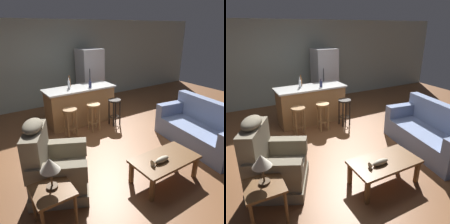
% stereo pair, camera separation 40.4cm
% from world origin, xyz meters
% --- Properties ---
extents(ground_plane, '(12.00, 12.00, 0.00)m').
position_xyz_m(ground_plane, '(0.00, 0.00, 0.00)').
color(ground_plane, brown).
extents(back_wall, '(12.00, 0.05, 2.60)m').
position_xyz_m(back_wall, '(0.00, 3.12, 1.30)').
color(back_wall, '#939E93').
rests_on(back_wall, ground_plane).
extents(coffee_table, '(1.10, 0.60, 0.42)m').
position_xyz_m(coffee_table, '(0.07, -1.56, 0.36)').
color(coffee_table, brown).
rests_on(coffee_table, ground_plane).
extents(fish_figurine, '(0.34, 0.10, 0.10)m').
position_xyz_m(fish_figurine, '(-0.09, -1.61, 0.46)').
color(fish_figurine, '#4C3823').
rests_on(fish_figurine, coffee_table).
extents(couch, '(1.08, 1.99, 0.94)m').
position_xyz_m(couch, '(1.61, -1.15, 0.34)').
color(couch, '#707FA3').
rests_on(couch, ground_plane).
extents(recliner_near_lamp, '(1.12, 1.12, 1.20)m').
position_xyz_m(recliner_near_lamp, '(-1.51, -0.81, 0.42)').
color(recliner_near_lamp, '#756B56').
rests_on(recliner_near_lamp, ground_plane).
extents(end_table, '(0.48, 0.48, 0.56)m').
position_xyz_m(end_table, '(-1.74, -1.42, 0.46)').
color(end_table, brown).
rests_on(end_table, ground_plane).
extents(table_lamp, '(0.24, 0.24, 0.41)m').
position_xyz_m(table_lamp, '(-1.72, -1.38, 0.87)').
color(table_lamp, '#4C3823').
rests_on(table_lamp, end_table).
extents(kitchen_island, '(1.80, 0.70, 0.95)m').
position_xyz_m(kitchen_island, '(0.00, 1.35, 0.48)').
color(kitchen_island, '#9E7042').
rests_on(kitchen_island, ground_plane).
extents(bar_stool_left, '(0.32, 0.32, 0.68)m').
position_xyz_m(bar_stool_left, '(-0.56, 0.72, 0.47)').
color(bar_stool_left, olive).
rests_on(bar_stool_left, ground_plane).
extents(bar_stool_middle, '(0.32, 0.32, 0.68)m').
position_xyz_m(bar_stool_middle, '(0.04, 0.72, 0.47)').
color(bar_stool_middle, '#A87A47').
rests_on(bar_stool_middle, ground_plane).
extents(bar_stool_right, '(0.32, 0.32, 0.68)m').
position_xyz_m(bar_stool_right, '(0.65, 0.72, 0.47)').
color(bar_stool_right, black).
rests_on(bar_stool_right, ground_plane).
extents(refrigerator, '(0.70, 0.69, 1.76)m').
position_xyz_m(refrigerator, '(0.96, 2.55, 0.88)').
color(refrigerator, '#B7B7BC').
rests_on(refrigerator, ground_plane).
extents(bottle_tall_green, '(0.06, 0.06, 0.27)m').
position_xyz_m(bottle_tall_green, '(-0.26, 1.40, 1.05)').
color(bottle_tall_green, silver).
rests_on(bottle_tall_green, kitchen_island).
extents(bottle_short_amber, '(0.06, 0.06, 0.29)m').
position_xyz_m(bottle_short_amber, '(-0.18, 1.55, 1.06)').
color(bottle_short_amber, brown).
rests_on(bottle_short_amber, kitchen_island).
extents(bottle_wine_dark, '(0.08, 0.08, 0.21)m').
position_xyz_m(bottle_wine_dark, '(0.24, 1.21, 1.03)').
color(bottle_wine_dark, '#23284C').
rests_on(bottle_wine_dark, kitchen_island).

